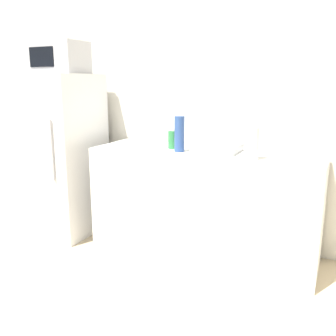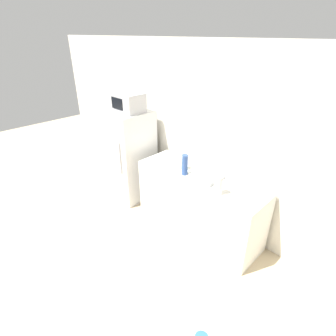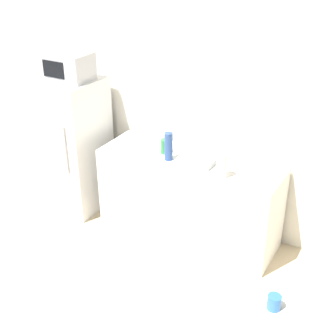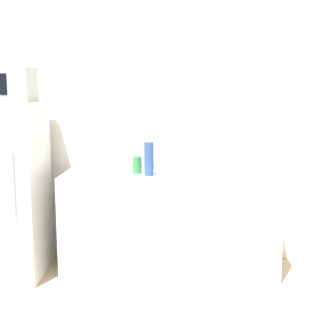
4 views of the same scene
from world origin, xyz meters
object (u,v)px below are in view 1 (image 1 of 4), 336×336
microwave (59,58)px  paper_towel_roll (252,144)px  bottle_short (173,140)px  bottle_tall (179,134)px  refrigerator (65,155)px

microwave → paper_towel_roll: (1.85, -0.13, -0.65)m
microwave → bottle_short: microwave is taller
microwave → bottle_tall: bearing=-1.9°
bottle_short → microwave: bearing=-176.4°
refrigerator → paper_towel_roll: (1.85, -0.13, 0.26)m
refrigerator → bottle_tall: (1.24, -0.04, 0.29)m
bottle_short → paper_towel_roll: (0.72, -0.20, 0.05)m
refrigerator → paper_towel_roll: 1.87m
bottle_short → paper_towel_roll: 0.75m
refrigerator → bottle_tall: refrigerator is taller
microwave → bottle_short: 1.33m
microwave → paper_towel_roll: 1.96m
bottle_tall → bottle_short: (-0.11, 0.11, -0.07)m
bottle_short → paper_towel_roll: paper_towel_roll is taller
refrigerator → paper_towel_roll: bearing=-4.0°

